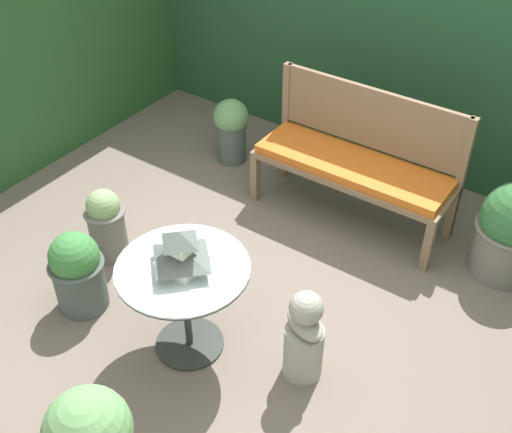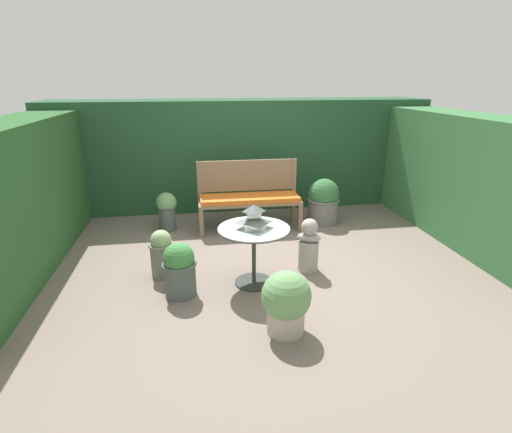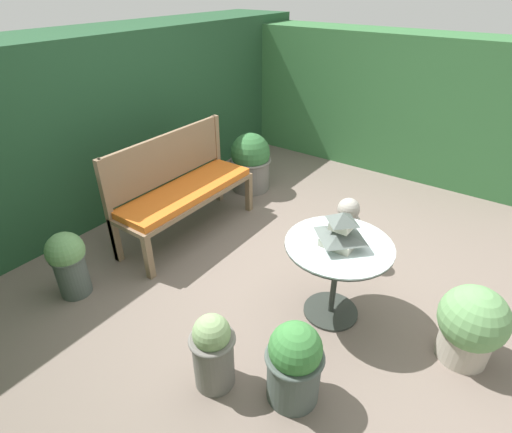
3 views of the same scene
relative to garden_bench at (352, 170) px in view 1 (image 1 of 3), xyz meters
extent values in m
plane|color=#75665B|center=(0.03, -1.20, -0.44)|extent=(30.00, 30.00, 0.00)
cube|color=#234C2D|center=(0.03, 1.36, 0.47)|extent=(6.40, 0.96, 1.81)
cube|color=#7F664C|center=(-0.72, -0.22, -0.24)|extent=(0.06, 0.06, 0.41)
cube|color=#7F664C|center=(0.72, -0.22, -0.24)|extent=(0.06, 0.06, 0.41)
cube|color=#7F664C|center=(-0.72, 0.22, -0.24)|extent=(0.06, 0.06, 0.41)
cube|color=#7F664C|center=(0.72, 0.22, -0.24)|extent=(0.06, 0.06, 0.41)
cube|color=#7F664C|center=(0.00, 0.00, -0.01)|extent=(1.50, 0.49, 0.04)
cube|color=orange|center=(0.00, 0.00, 0.04)|extent=(1.44, 0.45, 0.06)
cube|color=#7F664C|center=(-0.72, 0.23, 0.06)|extent=(0.06, 0.06, 1.00)
cube|color=#7F664C|center=(0.72, 0.23, 0.06)|extent=(0.06, 0.06, 1.00)
cube|color=#7F664C|center=(0.00, 0.23, 0.33)|extent=(1.44, 0.04, 0.46)
cylinder|color=#2D332D|center=(-0.19, -1.69, -0.43)|extent=(0.42, 0.42, 0.02)
cylinder|color=#2D332D|center=(-0.19, -1.69, -0.12)|extent=(0.04, 0.04, 0.64)
cylinder|color=silver|center=(-0.19, -1.69, 0.21)|extent=(0.77, 0.77, 0.01)
torus|color=#2D332D|center=(-0.19, -1.69, 0.20)|extent=(0.77, 0.77, 0.02)
cube|color=silver|center=(-0.19, -1.69, 0.25)|extent=(0.22, 0.22, 0.06)
pyramid|color=#56605B|center=(-0.19, -1.69, 0.31)|extent=(0.30, 0.30, 0.07)
cube|color=silver|center=(-0.19, -1.69, 0.37)|extent=(0.14, 0.14, 0.06)
pyramid|color=#56605B|center=(-0.19, -1.69, 0.43)|extent=(0.19, 0.19, 0.07)
cylinder|color=#A39E93|center=(0.49, -1.47, -0.26)|extent=(0.23, 0.23, 0.36)
ellipsoid|color=#A39E93|center=(0.49, -1.47, -0.03)|extent=(0.31, 0.25, 0.11)
sphere|color=#A39E93|center=(0.49, -1.47, 0.10)|extent=(0.19, 0.19, 0.19)
cylinder|color=slate|center=(-1.19, -1.36, -0.24)|extent=(0.26, 0.26, 0.40)
torus|color=slate|center=(-1.19, -1.36, -0.05)|extent=(0.29, 0.29, 0.03)
sphere|color=#89A870|center=(-1.19, -1.36, 0.00)|extent=(0.23, 0.23, 0.23)
cylinder|color=#4C5651|center=(-1.22, 0.14, -0.25)|extent=(0.25, 0.25, 0.37)
torus|color=#4C5651|center=(-1.22, 0.14, -0.08)|extent=(0.28, 0.28, 0.03)
sphere|color=#66995B|center=(-1.22, 0.14, -0.01)|extent=(0.30, 0.30, 0.30)
sphere|color=#66995B|center=(-0.05, -2.61, -0.08)|extent=(0.44, 0.44, 0.44)
cylinder|color=slate|center=(1.17, 0.09, -0.25)|extent=(0.46, 0.46, 0.38)
cylinder|color=#4C5651|center=(-0.99, -1.81, -0.26)|extent=(0.33, 0.33, 0.36)
torus|color=#4C5651|center=(-0.99, -1.81, -0.09)|extent=(0.36, 0.36, 0.03)
sphere|color=#3D7F3D|center=(-0.99, -1.81, -0.02)|extent=(0.32, 0.32, 0.32)
camera|label=1|loc=(1.64, -3.61, 2.66)|focal=45.00mm
camera|label=2|loc=(-0.78, -5.58, 1.71)|focal=28.00mm
camera|label=3|loc=(-2.40, -2.55, 1.83)|focal=28.00mm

